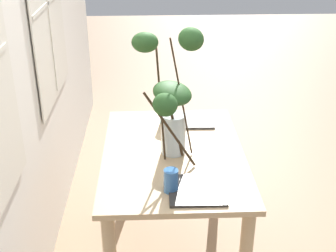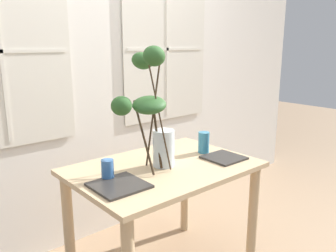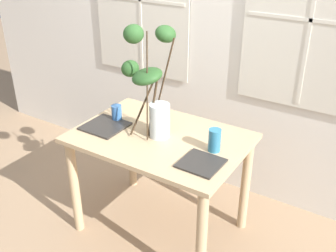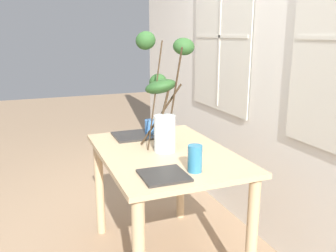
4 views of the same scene
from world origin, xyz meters
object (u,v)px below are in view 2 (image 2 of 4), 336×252
(drinking_glass_blue_left, at_px, (108,170))
(plate_square_left, at_px, (119,185))
(dining_table, at_px, (164,186))
(drinking_glass_blue_right, at_px, (204,142))
(plate_square_right, at_px, (224,158))
(vase_with_branches, at_px, (152,112))

(drinking_glass_blue_left, relative_size, plate_square_left, 0.43)
(dining_table, distance_m, drinking_glass_blue_right, 0.44)
(dining_table, relative_size, plate_square_right, 4.79)
(dining_table, bearing_deg, plate_square_left, -166.64)
(dining_table, bearing_deg, plate_square_right, -21.78)
(plate_square_left, bearing_deg, plate_square_right, -4.64)
(vase_with_branches, relative_size, drinking_glass_blue_left, 6.46)
(vase_with_branches, bearing_deg, drinking_glass_blue_left, 177.51)
(vase_with_branches, bearing_deg, plate_square_right, -20.42)
(drinking_glass_blue_left, height_order, drinking_glass_blue_right, drinking_glass_blue_right)
(drinking_glass_blue_left, bearing_deg, plate_square_right, -13.61)
(dining_table, distance_m, drinking_glass_blue_left, 0.43)
(dining_table, relative_size, vase_with_branches, 1.50)
(vase_with_branches, height_order, plate_square_right, vase_with_branches)
(dining_table, height_order, plate_square_left, plate_square_left)
(dining_table, xyz_separation_m, plate_square_left, (-0.39, -0.09, 0.15))
(drinking_glass_blue_left, height_order, plate_square_left, drinking_glass_blue_left)
(dining_table, relative_size, plate_square_left, 4.17)
(vase_with_branches, xyz_separation_m, drinking_glass_blue_left, (-0.31, 0.01, -0.29))
(plate_square_right, bearing_deg, vase_with_branches, 159.58)
(dining_table, xyz_separation_m, plate_square_right, (0.39, -0.16, 0.15))
(plate_square_left, bearing_deg, drinking_glass_blue_right, 8.55)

